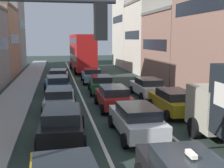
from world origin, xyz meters
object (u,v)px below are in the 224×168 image
at_px(hatchback_centre_lane_third, 113,97).
at_px(sedan_left_lane_third, 60,99).
at_px(sedan_centre_lane_second, 136,119).
at_px(sedan_centre_lane_fifth, 92,75).
at_px(wagon_right_lane_far, 148,87).
at_px(sedan_left_lane_fourth, 57,84).
at_px(traffic_light_pole, 16,73).
at_px(sedan_right_lane_behind_truck, 173,101).
at_px(sedan_left_lane_fifth, 59,76).
at_px(wagon_left_lane_second, 62,122).
at_px(bus_mid_queue_primary, 82,51).
at_px(coupe_centre_lane_fourth, 101,84).

xyz_separation_m(hatchback_centre_lane_third, sedan_left_lane_third, (-3.45, 0.04, 0.00)).
distance_m(sedan_centre_lane_second, hatchback_centre_lane_third, 5.36).
xyz_separation_m(sedan_centre_lane_second, sedan_centre_lane_fifth, (-0.07, 16.38, 0.00)).
bearing_deg(wagon_right_lane_far, sedan_left_lane_fourth, 69.37).
relative_size(hatchback_centre_lane_third, sedan_centre_lane_fifth, 0.99).
relative_size(traffic_light_pole, sedan_left_lane_fourth, 1.25).
xyz_separation_m(sedan_centre_lane_second, sedan_left_lane_third, (-3.49, 5.40, 0.00)).
height_order(sedan_right_lane_behind_truck, wagon_right_lane_far, same).
bearing_deg(sedan_left_lane_third, traffic_light_pole, 177.10).
xyz_separation_m(sedan_centre_lane_second, hatchback_centre_lane_third, (-0.04, 5.36, 0.00)).
bearing_deg(sedan_left_lane_fifth, wagon_right_lane_far, -135.28).
xyz_separation_m(sedan_centre_lane_second, wagon_right_lane_far, (3.39, 8.48, 0.00)).
relative_size(traffic_light_pole, sedan_centre_lane_second, 1.28).
bearing_deg(wagon_left_lane_second, sedan_centre_lane_fifth, -7.86).
bearing_deg(bus_mid_queue_primary, sedan_left_lane_fourth, 165.23).
bearing_deg(sedan_right_lane_behind_truck, wagon_left_lane_second, 115.60).
relative_size(hatchback_centre_lane_third, sedan_left_lane_fourth, 0.97).
bearing_deg(coupe_centre_lane_fourth, sedan_left_lane_fourth, 87.72).
height_order(sedan_centre_lane_fifth, sedan_right_lane_behind_truck, same).
bearing_deg(sedan_left_lane_fifth, sedan_centre_lane_second, -164.16).
relative_size(wagon_left_lane_second, sedan_left_lane_fourth, 1.00).
xyz_separation_m(sedan_centre_lane_fifth, sedan_left_lane_fifth, (-3.38, 0.03, 0.00)).
relative_size(traffic_light_pole, bus_mid_queue_primary, 0.52).
bearing_deg(sedan_left_lane_fourth, sedan_centre_lane_second, -166.04).
bearing_deg(hatchback_centre_lane_third, wagon_right_lane_far, -47.56).
xyz_separation_m(sedan_centre_lane_fifth, sedan_right_lane_behind_truck, (3.37, -13.06, 0.00)).
distance_m(sedan_left_lane_fourth, wagon_right_lane_far, 7.52).
distance_m(wagon_left_lane_second, sedan_left_lane_fourth, 11.02).
relative_size(coupe_centre_lane_fourth, sedan_right_lane_behind_truck, 1.02).
bearing_deg(traffic_light_pole, sedan_left_lane_fifth, 87.24).
bearing_deg(sedan_left_lane_fifth, wagon_left_lane_second, -176.03).
height_order(sedan_left_lane_third, wagon_right_lane_far, same).
relative_size(coupe_centre_lane_fourth, sedan_left_lane_fourth, 1.00).
xyz_separation_m(coupe_centre_lane_fourth, sedan_centre_lane_fifth, (-0.09, 5.56, 0.00)).
bearing_deg(coupe_centre_lane_fourth, sedan_centre_lane_fifth, 4.55).
height_order(traffic_light_pole, coupe_centre_lane_fourth, traffic_light_pole).
bearing_deg(traffic_light_pole, hatchback_centre_lane_third, 68.26).
height_order(wagon_right_lane_far, bus_mid_queue_primary, bus_mid_queue_primary).
height_order(traffic_light_pole, wagon_left_lane_second, traffic_light_pole).
bearing_deg(sedan_centre_lane_fifth, sedan_right_lane_behind_truck, -163.97).
bearing_deg(sedan_left_lane_third, sedan_left_lane_fourth, 3.65).
bearing_deg(coupe_centre_lane_fourth, hatchback_centre_lane_third, -177.11).
distance_m(hatchback_centre_lane_third, bus_mid_queue_primary, 21.03).
height_order(hatchback_centre_lane_third, sedan_right_lane_behind_truck, same).
xyz_separation_m(hatchback_centre_lane_third, wagon_right_lane_far, (3.42, 3.12, 0.00)).
distance_m(wagon_left_lane_second, coupe_centre_lane_fourth, 11.19).
xyz_separation_m(wagon_left_lane_second, hatchback_centre_lane_third, (3.41, 5.18, 0.00)).
distance_m(sedan_centre_lane_fifth, sedan_right_lane_behind_truck, 13.49).
xyz_separation_m(sedan_centre_lane_fifth, bus_mid_queue_primary, (-0.06, 9.92, 2.03)).
bearing_deg(sedan_right_lane_behind_truck, sedan_left_lane_fourth, 42.02).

